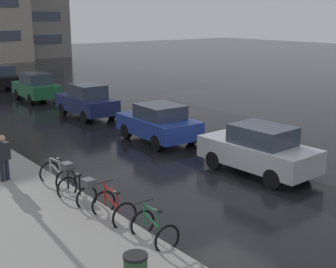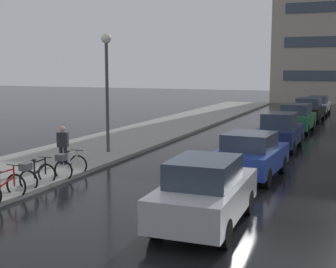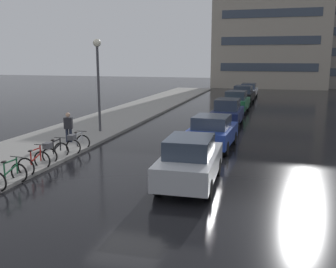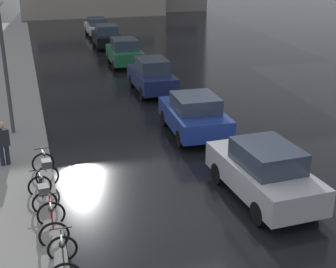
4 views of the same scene
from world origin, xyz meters
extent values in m
plane|color=black|center=(0.00, 0.00, 0.00)|extent=(140.00, 140.00, 0.00)
torus|color=black|center=(-3.70, -0.87, 0.35)|extent=(0.69, 0.08, 0.69)
cube|color=#237042|center=(-3.72, -1.55, 0.62)|extent=(0.04, 0.04, 0.55)
cube|color=#237042|center=(-3.70, -0.94, 0.63)|extent=(0.04, 0.04, 0.58)
cube|color=#237042|center=(-3.71, -1.24, 0.87)|extent=(0.06, 0.61, 0.04)
cube|color=#237042|center=(-3.71, -1.27, 0.57)|extent=(0.06, 0.69, 0.25)
ellipsoid|color=black|center=(-3.72, -1.55, 0.92)|extent=(0.15, 0.26, 0.07)
cylinder|color=black|center=(-3.70, -0.94, 0.94)|extent=(0.50, 0.05, 0.03)
torus|color=black|center=(-3.84, 0.71, 0.37)|extent=(0.73, 0.06, 0.73)
torus|color=black|center=(-3.84, -0.29, 0.37)|extent=(0.73, 0.06, 0.73)
cube|color=red|center=(-3.84, 0.04, 0.62)|extent=(0.04, 0.04, 0.51)
cube|color=red|center=(-3.84, 0.64, 0.67)|extent=(0.04, 0.04, 0.61)
cube|color=red|center=(-3.84, 0.34, 0.89)|extent=(0.04, 0.60, 0.04)
cube|color=red|center=(-3.84, 0.31, 0.57)|extent=(0.04, 0.68, 0.25)
ellipsoid|color=black|center=(-3.84, 0.04, 0.90)|extent=(0.14, 0.26, 0.07)
cylinder|color=black|center=(-3.84, 0.64, 1.00)|extent=(0.50, 0.03, 0.03)
torus|color=black|center=(-4.04, 2.44, 0.34)|extent=(0.69, 0.11, 0.69)
torus|color=black|center=(-3.96, 1.42, 0.34)|extent=(0.69, 0.11, 0.69)
cube|color=black|center=(-3.99, 1.75, 0.63)|extent=(0.04, 0.04, 0.57)
cube|color=black|center=(-4.04, 2.36, 0.62)|extent=(0.04, 0.04, 0.55)
cube|color=black|center=(-4.01, 2.05, 0.86)|extent=(0.08, 0.61, 0.04)
cube|color=black|center=(-4.01, 2.03, 0.57)|extent=(0.09, 0.70, 0.25)
ellipsoid|color=black|center=(-3.99, 1.75, 0.94)|extent=(0.16, 0.27, 0.07)
cylinder|color=black|center=(-4.04, 2.36, 0.91)|extent=(0.50, 0.07, 0.03)
cube|color=#4C4C51|center=(-3.95, 1.30, 0.81)|extent=(0.31, 0.36, 0.22)
torus|color=black|center=(-3.87, 4.03, 0.36)|extent=(0.71, 0.11, 0.71)
torus|color=black|center=(-3.80, 3.02, 0.36)|extent=(0.71, 0.11, 0.71)
cube|color=#ADAFB5|center=(-3.82, 3.35, 0.64)|extent=(0.04, 0.04, 0.58)
cube|color=#ADAFB5|center=(-3.86, 3.95, 0.62)|extent=(0.04, 0.04, 0.52)
cube|color=#ADAFB5|center=(-3.84, 3.65, 0.87)|extent=(0.08, 0.61, 0.04)
cube|color=#ADAFB5|center=(-3.84, 3.63, 0.59)|extent=(0.08, 0.69, 0.25)
ellipsoid|color=black|center=(-3.82, 3.35, 0.96)|extent=(0.16, 0.27, 0.07)
cylinder|color=black|center=(-3.86, 3.95, 0.90)|extent=(0.50, 0.06, 0.03)
cube|color=#4C4C51|center=(-3.79, 2.90, 0.83)|extent=(0.30, 0.36, 0.22)
cube|color=#B2B5BA|center=(2.07, 0.56, 0.70)|extent=(1.92, 4.12, 0.75)
cube|color=#2D3847|center=(2.07, 0.40, 1.38)|extent=(1.53, 2.00, 0.61)
cylinder|color=black|center=(1.24, 1.79, 0.32)|extent=(0.24, 0.65, 0.64)
cylinder|color=black|center=(2.81, 1.85, 0.32)|extent=(0.24, 0.65, 0.64)
cylinder|color=black|center=(1.32, -0.72, 0.32)|extent=(0.24, 0.65, 0.64)
cylinder|color=black|center=(2.90, -0.67, 0.32)|extent=(0.24, 0.65, 0.64)
cube|color=navy|center=(1.95, 5.97, 0.68)|extent=(2.11, 3.91, 0.71)
cube|color=#2D3847|center=(1.94, 5.82, 1.31)|extent=(1.67, 1.90, 0.57)
cylinder|color=black|center=(1.14, 7.20, 0.32)|extent=(0.25, 0.65, 0.64)
cylinder|color=black|center=(2.87, 7.12, 0.32)|extent=(0.25, 0.65, 0.64)
cylinder|color=black|center=(1.03, 4.83, 0.32)|extent=(0.25, 0.65, 0.64)
cylinder|color=black|center=(2.76, 4.75, 0.32)|extent=(0.25, 0.65, 0.64)
cube|color=navy|center=(1.93, 12.19, 0.69)|extent=(1.78, 4.07, 0.75)
cube|color=#2D3847|center=(1.93, 12.03, 1.40)|extent=(1.44, 1.94, 0.67)
cylinder|color=black|center=(1.19, 13.46, 0.32)|extent=(0.23, 0.64, 0.64)
cylinder|color=black|center=(2.71, 13.44, 0.32)|extent=(0.23, 0.64, 0.64)
cylinder|color=black|center=(1.15, 10.95, 0.32)|extent=(0.23, 0.64, 0.64)
cylinder|color=black|center=(2.68, 10.93, 0.32)|extent=(0.23, 0.64, 0.64)
cube|color=#1E6038|center=(1.86, 18.52, 0.70)|extent=(1.94, 3.89, 0.75)
cube|color=#2D3847|center=(1.85, 18.36, 1.39)|extent=(1.56, 2.09, 0.64)
cylinder|color=black|center=(1.09, 19.73, 0.32)|extent=(0.24, 0.65, 0.64)
cylinder|color=black|center=(2.71, 19.67, 0.32)|extent=(0.24, 0.65, 0.64)
cylinder|color=black|center=(1.01, 17.36, 0.32)|extent=(0.24, 0.65, 0.64)
cylinder|color=black|center=(2.62, 17.30, 0.32)|extent=(0.24, 0.65, 0.64)
cube|color=black|center=(1.89, 25.02, 0.66)|extent=(2.08, 4.32, 0.68)
cube|color=#2D3847|center=(1.88, 24.85, 1.34)|extent=(1.64, 2.13, 0.67)
cylinder|color=black|center=(1.11, 26.37, 0.32)|extent=(0.25, 0.65, 0.64)
cylinder|color=black|center=(2.79, 26.29, 0.32)|extent=(0.25, 0.65, 0.64)
cylinder|color=black|center=(0.99, 23.75, 0.32)|extent=(0.25, 0.65, 0.64)
cylinder|color=black|center=(2.67, 23.67, 0.32)|extent=(0.25, 0.65, 0.64)
cube|color=silver|center=(2.04, 30.61, 0.62)|extent=(1.81, 4.34, 0.61)
cube|color=#2D3847|center=(2.03, 30.44, 1.22)|extent=(1.46, 2.23, 0.59)
cylinder|color=black|center=(1.29, 31.96, 0.32)|extent=(0.23, 0.64, 0.64)
cylinder|color=black|center=(2.83, 31.93, 0.32)|extent=(0.23, 0.64, 0.64)
cylinder|color=black|center=(1.24, 29.29, 0.32)|extent=(0.23, 0.64, 0.64)
cylinder|color=black|center=(2.78, 29.26, 0.32)|extent=(0.23, 0.64, 0.64)
cylinder|color=#1E2333|center=(-5.12, 4.74, 0.41)|extent=(0.14, 0.14, 0.81)
cylinder|color=#1E2333|center=(-4.95, 4.79, 0.41)|extent=(0.14, 0.14, 0.81)
cube|color=#232328|center=(-5.04, 4.77, 1.09)|extent=(0.45, 0.34, 0.56)
sphere|color=tan|center=(-5.04, 4.77, 1.51)|extent=(0.22, 0.22, 0.22)
cylinder|color=#424247|center=(-4.81, 7.79, 2.45)|extent=(0.14, 0.14, 4.89)
camera|label=1|loc=(-9.64, -9.40, 5.23)|focal=50.00mm
camera|label=2|loc=(5.48, -9.95, 3.81)|focal=50.00mm
camera|label=3|loc=(4.66, -11.44, 4.27)|focal=40.00mm
camera|label=4|loc=(-4.01, -10.11, 6.60)|focal=50.00mm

